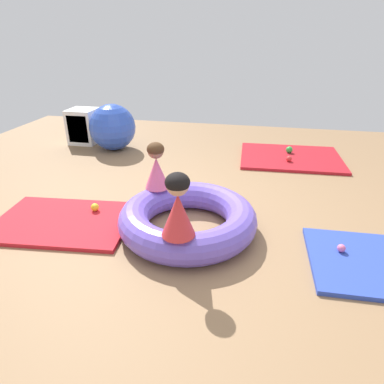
{
  "coord_description": "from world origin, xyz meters",
  "views": [
    {
      "loc": [
        0.69,
        -2.81,
        1.71
      ],
      "look_at": [
        0.1,
        0.07,
        0.32
      ],
      "focal_mm": 31.77,
      "sensor_mm": 36.0,
      "label": 1
    }
  ],
  "objects_px": {
    "child_in_red": "(178,206)",
    "play_ball_green": "(289,150)",
    "exercise_ball_large": "(113,127)",
    "play_ball_red": "(289,159)",
    "inflatable_cushion": "(188,218)",
    "child_in_pink": "(156,166)",
    "play_ball_yellow": "(95,207)",
    "storage_cube": "(83,126)",
    "play_ball_pink": "(341,248)"
  },
  "relations": [
    {
      "from": "inflatable_cushion",
      "to": "exercise_ball_large",
      "type": "distance_m",
      "value": 2.76
    },
    {
      "from": "play_ball_green",
      "to": "play_ball_pink",
      "type": "bearing_deg",
      "value": -83.51
    },
    {
      "from": "play_ball_yellow",
      "to": "play_ball_red",
      "type": "bearing_deg",
      "value": 43.29
    },
    {
      "from": "play_ball_green",
      "to": "play_ball_red",
      "type": "relative_size",
      "value": 1.27
    },
    {
      "from": "child_in_pink",
      "to": "storage_cube",
      "type": "xyz_separation_m",
      "value": [
        -1.91,
        2.09,
        -0.23
      ]
    },
    {
      "from": "inflatable_cushion",
      "to": "play_ball_pink",
      "type": "distance_m",
      "value": 1.34
    },
    {
      "from": "inflatable_cushion",
      "to": "child_in_pink",
      "type": "bearing_deg",
      "value": 140.2
    },
    {
      "from": "inflatable_cushion",
      "to": "play_ball_red",
      "type": "relative_size",
      "value": 16.42
    },
    {
      "from": "play_ball_green",
      "to": "storage_cube",
      "type": "height_order",
      "value": "storage_cube"
    },
    {
      "from": "play_ball_pink",
      "to": "exercise_ball_large",
      "type": "bearing_deg",
      "value": 142.56
    },
    {
      "from": "play_ball_pink",
      "to": "storage_cube",
      "type": "height_order",
      "value": "storage_cube"
    },
    {
      "from": "inflatable_cushion",
      "to": "play_ball_green",
      "type": "xyz_separation_m",
      "value": [
        1.05,
        2.43,
        -0.05
      ]
    },
    {
      "from": "inflatable_cushion",
      "to": "child_in_pink",
      "type": "xyz_separation_m",
      "value": [
        -0.38,
        0.32,
        0.37
      ]
    },
    {
      "from": "inflatable_cushion",
      "to": "play_ball_red",
      "type": "xyz_separation_m",
      "value": [
        1.02,
        2.04,
        -0.06
      ]
    },
    {
      "from": "child_in_pink",
      "to": "storage_cube",
      "type": "height_order",
      "value": "child_in_pink"
    },
    {
      "from": "inflatable_cushion",
      "to": "exercise_ball_large",
      "type": "height_order",
      "value": "exercise_ball_large"
    },
    {
      "from": "child_in_red",
      "to": "play_ball_red",
      "type": "distance_m",
      "value": 2.76
    },
    {
      "from": "play_ball_red",
      "to": "storage_cube",
      "type": "relative_size",
      "value": 0.14
    },
    {
      "from": "play_ball_yellow",
      "to": "play_ball_red",
      "type": "xyz_separation_m",
      "value": [
        2.02,
        1.91,
        -0.0
      ]
    },
    {
      "from": "child_in_pink",
      "to": "play_ball_red",
      "type": "relative_size",
      "value": 6.03
    },
    {
      "from": "child_in_red",
      "to": "play_ball_green",
      "type": "distance_m",
      "value": 3.13
    },
    {
      "from": "inflatable_cushion",
      "to": "play_ball_green",
      "type": "relative_size",
      "value": 12.97
    },
    {
      "from": "play_ball_yellow",
      "to": "storage_cube",
      "type": "relative_size",
      "value": 0.14
    },
    {
      "from": "exercise_ball_large",
      "to": "storage_cube",
      "type": "height_order",
      "value": "exercise_ball_large"
    },
    {
      "from": "child_in_pink",
      "to": "exercise_ball_large",
      "type": "bearing_deg",
      "value": -92.08
    },
    {
      "from": "play_ball_red",
      "to": "play_ball_yellow",
      "type": "bearing_deg",
      "value": -136.71
    },
    {
      "from": "child_in_red",
      "to": "play_ball_red",
      "type": "xyz_separation_m",
      "value": [
        0.99,
        2.54,
        -0.45
      ]
    },
    {
      "from": "play_ball_pink",
      "to": "exercise_ball_large",
      "type": "distance_m",
      "value": 3.8
    },
    {
      "from": "child_in_pink",
      "to": "storage_cube",
      "type": "bearing_deg",
      "value": -84.19
    },
    {
      "from": "play_ball_yellow",
      "to": "storage_cube",
      "type": "height_order",
      "value": "storage_cube"
    },
    {
      "from": "child_in_red",
      "to": "play_ball_pink",
      "type": "relative_size",
      "value": 7.68
    },
    {
      "from": "play_ball_pink",
      "to": "storage_cube",
      "type": "distance_m",
      "value": 4.43
    },
    {
      "from": "child_in_pink",
      "to": "child_in_red",
      "type": "distance_m",
      "value": 0.92
    },
    {
      "from": "storage_cube",
      "to": "play_ball_green",
      "type": "bearing_deg",
      "value": 0.45
    },
    {
      "from": "child_in_pink",
      "to": "child_in_red",
      "type": "relative_size",
      "value": 0.91
    },
    {
      "from": "play_ball_green",
      "to": "play_ball_pink",
      "type": "relative_size",
      "value": 1.47
    },
    {
      "from": "play_ball_pink",
      "to": "exercise_ball_large",
      "type": "xyz_separation_m",
      "value": [
        -3.01,
        2.3,
        0.28
      ]
    },
    {
      "from": "play_ball_red",
      "to": "child_in_pink",
      "type": "bearing_deg",
      "value": -129.17
    },
    {
      "from": "play_ball_green",
      "to": "exercise_ball_large",
      "type": "distance_m",
      "value": 2.74
    },
    {
      "from": "inflatable_cushion",
      "to": "play_ball_pink",
      "type": "xyz_separation_m",
      "value": [
        1.34,
        -0.12,
        -0.07
      ]
    },
    {
      "from": "play_ball_yellow",
      "to": "play_ball_red",
      "type": "height_order",
      "value": "play_ball_yellow"
    },
    {
      "from": "child_in_pink",
      "to": "child_in_red",
      "type": "height_order",
      "value": "child_in_red"
    },
    {
      "from": "child_in_red",
      "to": "exercise_ball_large",
      "type": "relative_size",
      "value": 0.72
    },
    {
      "from": "play_ball_pink",
      "to": "child_in_red",
      "type": "bearing_deg",
      "value": -163.73
    },
    {
      "from": "exercise_ball_large",
      "to": "child_in_red",
      "type": "bearing_deg",
      "value": -57.53
    },
    {
      "from": "play_ball_green",
      "to": "play_ball_yellow",
      "type": "xyz_separation_m",
      "value": [
        -2.05,
        -2.3,
        -0.01
      ]
    },
    {
      "from": "play_ball_pink",
      "to": "play_ball_yellow",
      "type": "xyz_separation_m",
      "value": [
        -2.34,
        0.25,
        0.01
      ]
    },
    {
      "from": "play_ball_green",
      "to": "play_ball_yellow",
      "type": "relative_size",
      "value": 1.22
    },
    {
      "from": "child_in_pink",
      "to": "play_ball_green",
      "type": "height_order",
      "value": "child_in_pink"
    },
    {
      "from": "play_ball_red",
      "to": "play_ball_pink",
      "type": "bearing_deg",
      "value": -81.72
    }
  ]
}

